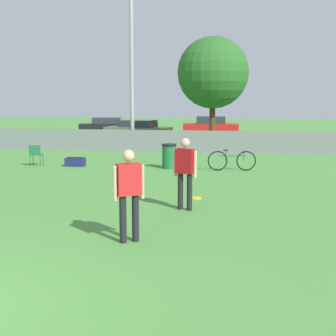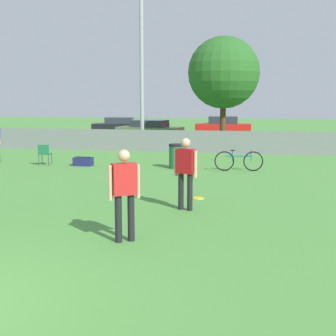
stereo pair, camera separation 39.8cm
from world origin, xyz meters
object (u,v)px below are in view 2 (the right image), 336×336
(parked_car_dark, at_px, (120,126))
(parked_car_red, at_px, (223,126))
(player_thrower_red, at_px, (124,188))
(parked_car_olive, at_px, (150,130))
(frisbee_disc, at_px, (198,198))
(bicycle_sideline, at_px, (239,161))
(light_pole, at_px, (141,34))
(player_defender_red, at_px, (185,168))
(folding_chair_sideline, at_px, (44,153))
(trash_bin, at_px, (176,156))
(tree_near_pole, at_px, (224,73))
(gear_bag_sideline, at_px, (83,161))

(parked_car_dark, xyz_separation_m, parked_car_red, (7.75, -0.12, 0.05))
(player_thrower_red, height_order, parked_car_dark, player_thrower_red)
(parked_car_red, bearing_deg, parked_car_olive, -146.85)
(frisbee_disc, bearing_deg, bicycle_sideline, 80.76)
(light_pole, distance_m, parked_car_red, 12.16)
(bicycle_sideline, bearing_deg, parked_car_red, 88.11)
(player_defender_red, height_order, parked_car_dark, player_defender_red)
(folding_chair_sideline, distance_m, trash_bin, 5.32)
(tree_near_pole, xyz_separation_m, parked_car_dark, (-8.35, 7.88, -3.41))
(parked_car_olive, height_order, parked_car_red, parked_car_red)
(folding_chair_sideline, bearing_deg, player_defender_red, 128.04)
(light_pole, height_order, parked_car_dark, light_pole)
(player_defender_red, relative_size, folding_chair_sideline, 2.06)
(tree_near_pole, height_order, parked_car_dark, tree_near_pole)
(parked_car_olive, bearing_deg, bicycle_sideline, -53.98)
(frisbee_disc, bearing_deg, gear_bag_sideline, 134.93)
(light_pole, xyz_separation_m, parked_car_olive, (-1.24, 6.93, -5.23))
(trash_bin, xyz_separation_m, parked_car_red, (0.48, 16.41, 0.21))
(light_pole, distance_m, bicycle_sideline, 9.71)
(frisbee_disc, distance_m, gear_bag_sideline, 7.50)
(trash_bin, relative_size, parked_car_red, 0.23)
(tree_near_pole, bearing_deg, parked_car_red, 94.43)
(player_thrower_red, relative_size, bicycle_sideline, 0.97)
(bicycle_sideline, relative_size, parked_car_dark, 0.42)
(frisbee_disc, relative_size, bicycle_sideline, 0.17)
(bicycle_sideline, bearing_deg, player_defender_red, -107.01)
(bicycle_sideline, distance_m, trash_bin, 2.39)
(gear_bag_sideline, relative_size, parked_car_red, 0.18)
(trash_bin, distance_m, parked_car_red, 16.42)
(trash_bin, relative_size, parked_car_dark, 0.22)
(tree_near_pole, distance_m, trash_bin, 9.43)
(player_defender_red, height_order, trash_bin, player_defender_red)
(frisbee_disc, distance_m, parked_car_dark, 23.56)
(light_pole, xyz_separation_m, tree_near_pole, (3.90, 2.75, -1.81))
(parked_car_dark, relative_size, parked_car_red, 1.05)
(parked_car_dark, bearing_deg, gear_bag_sideline, -88.11)
(tree_near_pole, bearing_deg, parked_car_olive, 140.90)
(folding_chair_sideline, distance_m, parked_car_olive, 13.04)
(parked_car_olive, relative_size, parked_car_red, 1.11)
(player_defender_red, bearing_deg, light_pole, 128.21)
(trash_bin, bearing_deg, player_defender_red, -77.96)
(trash_bin, bearing_deg, parked_car_olive, 107.57)
(light_pole, xyz_separation_m, player_thrower_red, (3.53, -15.21, -4.84))
(folding_chair_sideline, bearing_deg, frisbee_disc, 135.02)
(gear_bag_sideline, bearing_deg, player_defender_red, -52.10)
(tree_near_pole, relative_size, frisbee_disc, 20.30)
(trash_bin, bearing_deg, player_thrower_red, -85.67)
(bicycle_sideline, height_order, parked_car_red, parked_car_red)
(light_pole, bearing_deg, bicycle_sideline, -49.59)
(player_defender_red, xyz_separation_m, trash_bin, (-1.41, 6.62, -0.54))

